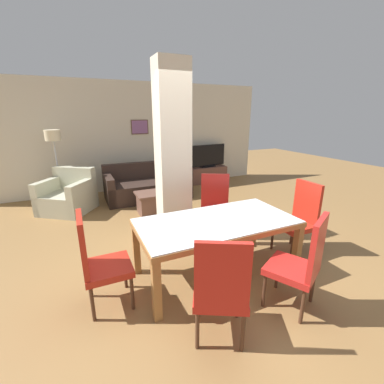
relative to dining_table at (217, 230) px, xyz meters
name	(u,v)px	position (x,y,z in m)	size (l,w,h in m)	color
ground_plane	(215,273)	(0.00, 0.00, -0.59)	(18.00, 18.00, 0.00)	olive
back_wall	(134,137)	(0.00, 4.31, 0.76)	(7.20, 0.09, 2.70)	beige
divider_pillar	(173,153)	(-0.06, 1.30, 0.76)	(0.49, 0.37, 2.70)	beige
dining_table	(217,230)	(0.00, 0.00, 0.00)	(1.88, 0.96, 0.73)	olive
dining_chair_near_left	(221,288)	(-0.46, -0.88, -0.05)	(0.62, 0.62, 1.03)	red
dining_chair_far_right	(215,206)	(0.47, 0.87, -0.05)	(0.62, 0.62, 1.03)	#B3221C
dining_chair_near_right	(302,262)	(0.47, -0.87, -0.05)	(0.62, 0.62, 1.03)	red
dining_chair_head_right	(299,216)	(1.35, 0.00, -0.05)	(0.46, 0.46, 1.03)	red
dining_chair_head_left	(98,260)	(-1.36, 0.00, -0.05)	(0.46, 0.46, 1.03)	#B42618
sofa	(148,186)	(0.04, 3.35, -0.32)	(1.93, 0.93, 0.80)	#33241E
armchair	(68,197)	(-1.68, 3.17, -0.30)	(1.23, 1.21, 0.87)	#BBBA9D
coffee_table	(154,202)	(-0.11, 2.31, -0.37)	(0.70, 0.53, 0.43)	brown
bottle	(162,186)	(0.10, 2.39, -0.06)	(0.06, 0.06, 0.24)	#194C23
tv_stand	(207,174)	(2.01, 4.03, -0.37)	(1.10, 0.40, 0.45)	brown
tv_screen	(208,156)	(2.01, 4.03, 0.17)	(1.12, 0.24, 0.63)	black
floor_lamp	(54,143)	(-1.82, 3.70, 0.76)	(0.31, 0.31, 1.61)	#B7B7BC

